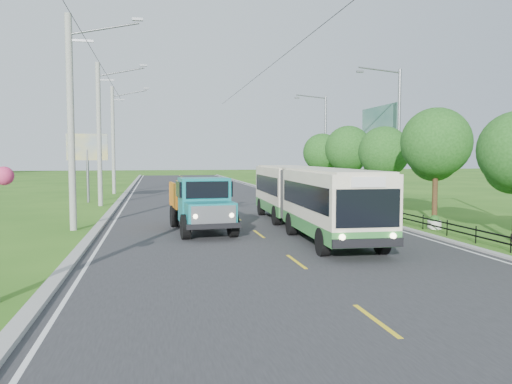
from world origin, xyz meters
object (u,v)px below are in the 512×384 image
object	(u,v)px
planter_far	(324,197)
billboard_right	(379,132)
pole_far	(114,139)
planter_mid	(365,207)
pole_near	(72,121)
billboard_left	(87,151)
tree_fourth	(384,155)
streetlight_far	(324,141)
tree_fifth	(348,152)
bus	(307,194)
planter_near	(434,223)
dump_truck	(201,201)
pole_mid	(100,133)
tree_back	(322,155)
streetlight_mid	(396,134)
tree_third	(436,147)

from	to	relation	value
planter_far	billboard_right	world-z (taller)	billboard_right
pole_far	planter_mid	xyz separation A→B (m)	(16.86, -19.00, -4.81)
pole_near	planter_mid	world-z (taller)	pole_near
planter_mid	billboard_left	size ratio (longest dim) A/B	0.13
tree_fourth	streetlight_far	size ratio (longest dim) A/B	0.60
tree_fifth	bus	bearing A→B (deg)	-118.94
tree_fourth	planter_far	distance (m)	8.62
pole_near	billboard_right	bearing A→B (deg)	28.14
planter_near	dump_truck	xyz separation A→B (m)	(-11.04, 1.41, 1.14)
pole_far	planter_near	world-z (taller)	pole_far
pole_near	billboard_left	bearing A→B (deg)	94.72
billboard_right	streetlight_far	bearing A→B (deg)	101.71
streetlight_far	planter_mid	size ratio (longest dim) A/B	13.54
planter_near	bus	size ratio (longest dim) A/B	0.04
streetlight_far	dump_truck	distance (m)	24.64
tree_fifth	billboard_left	bearing A→B (deg)	168.72
billboard_right	pole_far	bearing A→B (deg)	147.70
pole_mid	tree_back	bearing A→B (deg)	15.84
streetlight_mid	planter_far	xyz separation A→B (m)	(-2.04, 8.00, -4.62)
planter_near	billboard_right	xyz separation A→B (m)	(3.70, 14.00, 5.06)
tree_third	billboard_left	world-z (taller)	tree_third
billboard_right	dump_truck	distance (m)	19.78
pole_near	planter_mid	distance (m)	18.23
planter_near	tree_fifth	bearing A→B (deg)	84.92
pole_far	tree_fifth	size ratio (longest dim) A/B	1.72
planter_far	streetlight_mid	bearing A→B (deg)	-75.68
tree_fourth	billboard_right	bearing A→B (deg)	67.36
tree_fifth	billboard_left	world-z (taller)	tree_fifth
tree_third	planter_near	world-z (taller)	tree_third
pole_near	dump_truck	xyz separation A→B (m)	(5.82, -1.59, -3.67)
tree_fifth	streetlight_mid	distance (m)	6.28
bus	dump_truck	world-z (taller)	bus
planter_near	dump_truck	distance (m)	11.19
billboard_left	bus	size ratio (longest dim) A/B	0.35
billboard_left	planter_far	bearing A→B (deg)	-6.31
pole_near	planter_mid	bearing A→B (deg)	16.52
pole_mid	tree_back	size ratio (longest dim) A/B	1.82
pole_near	billboard_right	distance (m)	23.32
pole_near	planter_mid	size ratio (longest dim) A/B	14.93
streetlight_far	planter_near	xyz separation A→B (m)	(-2.04, -22.00, -4.62)
pole_far	billboard_left	xyz separation A→B (m)	(-1.24, -9.00, -1.23)
pole_near	planter_near	xyz separation A→B (m)	(16.86, -3.00, -4.81)
pole_far	tree_third	size ratio (longest dim) A/B	1.67
planter_mid	billboard_right	xyz separation A→B (m)	(3.70, 6.00, 5.06)
tree_third	billboard_right	distance (m)	12.18
tree_back	streetlight_mid	bearing A→B (deg)	-86.30
tree_fifth	planter_mid	size ratio (longest dim) A/B	8.66
planter_mid	bus	size ratio (longest dim) A/B	0.04
planter_far	bus	world-z (taller)	bus
planter_near	planter_mid	size ratio (longest dim) A/B	1.00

